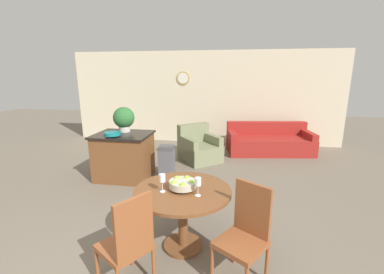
# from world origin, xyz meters

# --- Properties ---
(wall_back) EXTENTS (8.00, 0.09, 2.70)m
(wall_back) POSITION_xyz_m (-0.00, 5.97, 1.35)
(wall_back) COLOR beige
(wall_back) RESTS_ON ground_plane
(dining_table) EXTENTS (1.11, 1.11, 0.74)m
(dining_table) POSITION_xyz_m (0.39, 0.96, 0.58)
(dining_table) COLOR brown
(dining_table) RESTS_ON ground_plane
(dining_chair_near_left) EXTENTS (0.58, 0.58, 1.00)m
(dining_chair_near_left) POSITION_xyz_m (0.02, 0.26, 0.53)
(dining_chair_near_left) COLOR brown
(dining_chair_near_left) RESTS_ON ground_plane
(dining_chair_near_right) EXTENTS (0.58, 0.58, 1.00)m
(dining_chair_near_right) POSITION_xyz_m (1.09, 0.59, 0.53)
(dining_chair_near_right) COLOR brown
(dining_chair_near_right) RESTS_ON ground_plane
(fruit_bowl) EXTENTS (0.31, 0.31, 0.13)m
(fruit_bowl) POSITION_xyz_m (0.39, 0.96, 0.82)
(fruit_bowl) COLOR #B7B29E
(fruit_bowl) RESTS_ON dining_table
(wine_glass_left) EXTENTS (0.07, 0.07, 0.21)m
(wine_glass_left) POSITION_xyz_m (0.18, 0.87, 0.90)
(wine_glass_left) COLOR silver
(wine_glass_left) RESTS_ON dining_table
(wine_glass_right) EXTENTS (0.07, 0.07, 0.21)m
(wine_glass_right) POSITION_xyz_m (0.58, 0.84, 0.90)
(wine_glass_right) COLOR silver
(wine_glass_right) RESTS_ON dining_table
(kitchen_island) EXTENTS (1.06, 0.87, 0.90)m
(kitchen_island) POSITION_xyz_m (-1.18, 2.89, 0.45)
(kitchen_island) COLOR brown
(kitchen_island) RESTS_ON ground_plane
(teal_bowl) EXTENTS (0.30, 0.30, 0.08)m
(teal_bowl) POSITION_xyz_m (-1.27, 2.64, 0.95)
(teal_bowl) COLOR #147A7F
(teal_bowl) RESTS_ON kitchen_island
(potted_plant) EXTENTS (0.42, 0.42, 0.50)m
(potted_plant) POSITION_xyz_m (-1.22, 3.07, 1.17)
(potted_plant) COLOR beige
(potted_plant) RESTS_ON kitchen_island
(trash_bin) EXTENTS (0.29, 0.26, 0.67)m
(trash_bin) POSITION_xyz_m (-0.34, 2.97, 0.33)
(trash_bin) COLOR #56565B
(trash_bin) RESTS_ON ground_plane
(couch) EXTENTS (2.27, 1.29, 0.77)m
(couch) POSITION_xyz_m (1.88, 5.16, 0.27)
(couch) COLOR maroon
(couch) RESTS_ON ground_plane
(armchair) EXTENTS (1.16, 1.17, 0.85)m
(armchair) POSITION_xyz_m (0.14, 4.19, 0.29)
(armchair) COLOR #7A7F5B
(armchair) RESTS_ON ground_plane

